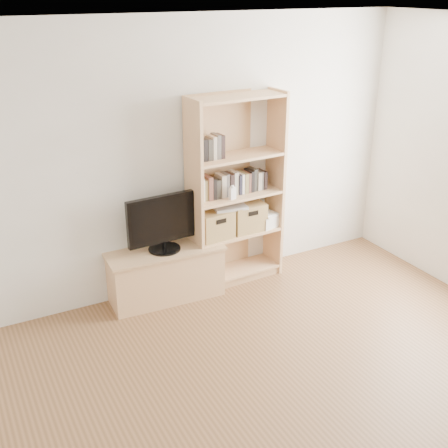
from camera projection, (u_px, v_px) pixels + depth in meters
floor at (350, 438)px, 3.78m from camera, size 4.50×5.00×0.01m
back_wall at (190, 158)px, 5.30m from camera, size 4.50×0.02×2.60m
ceiling at (397, 33)px, 2.75m from camera, size 4.50×5.00×0.01m
tv_stand at (166, 275)px, 5.39m from camera, size 1.09×0.45×0.49m
bookshelf at (236, 192)px, 5.47m from camera, size 0.97×0.38×1.90m
television at (163, 223)px, 5.17m from camera, size 0.71×0.09×0.55m
books_row_mid at (235, 182)px, 5.45m from camera, size 0.89×0.21×0.24m
books_row_upper at (216, 148)px, 5.21m from camera, size 0.36×0.13×0.19m
baby_monitor at (232, 193)px, 5.33m from camera, size 0.07×0.05×0.12m
basket_left at (214, 224)px, 5.46m from camera, size 0.35×0.30×0.27m
basket_right at (246, 216)px, 5.63m from camera, size 0.35×0.29×0.28m
laptop at (229, 206)px, 5.48m from camera, size 0.36×0.28×0.03m
magazine_stack at (263, 219)px, 5.76m from camera, size 0.25×0.32×0.13m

